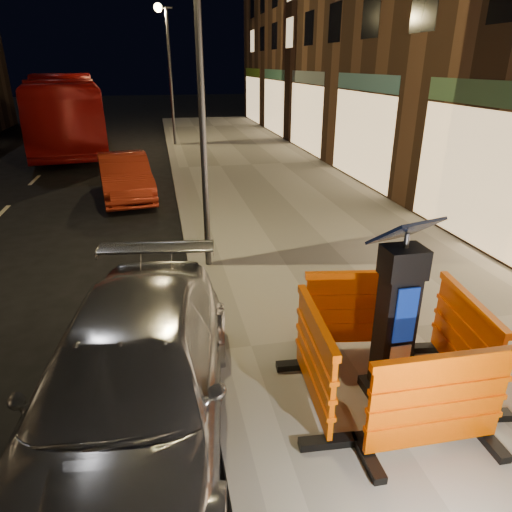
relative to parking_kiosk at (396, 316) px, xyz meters
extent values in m
plane|color=black|center=(-1.95, 1.29, -1.21)|extent=(120.00, 120.00, 0.00)
cube|color=gray|center=(1.05, 1.29, -1.13)|extent=(6.00, 60.00, 0.15)
cube|color=slate|center=(-1.95, 1.29, -1.13)|extent=(0.30, 60.00, 0.15)
cube|color=black|center=(0.00, 0.00, 0.00)|extent=(0.74, 0.74, 2.12)
cube|color=#EF5700|center=(0.00, -0.95, -0.47)|extent=(1.53, 0.65, 1.18)
cube|color=#EF5700|center=(0.00, 0.95, -0.47)|extent=(1.60, 0.86, 1.18)
cube|color=#EF5700|center=(-0.95, 0.00, -0.47)|extent=(0.73, 1.56, 1.18)
cube|color=#EF5700|center=(0.95, 0.00, -0.47)|extent=(0.83, 1.59, 1.18)
imported|color=#B1B1B6|center=(-2.96, 0.04, -1.21)|extent=(2.69, 5.20, 1.44)
imported|color=#9E2919|center=(-3.58, 10.19, -1.21)|extent=(1.96, 4.21, 1.34)
imported|color=#970D0D|center=(-6.69, 20.21, -1.21)|extent=(4.63, 12.61, 3.43)
cylinder|color=#3F3F44|center=(-1.70, 4.29, 1.94)|extent=(0.12, 0.12, 6.00)
cylinder|color=#3F3F44|center=(-1.70, 19.29, 1.94)|extent=(0.12, 0.12, 6.00)
camera|label=1|loc=(-2.48, -4.07, 2.64)|focal=32.00mm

